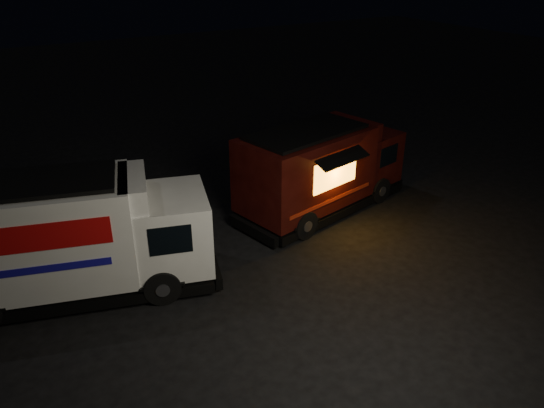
{
  "coord_description": "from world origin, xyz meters",
  "views": [
    {
      "loc": [
        -6.56,
        -9.27,
        7.66
      ],
      "look_at": [
        0.17,
        2.0,
        1.21
      ],
      "focal_mm": 35.0,
      "sensor_mm": 36.0,
      "label": 1
    }
  ],
  "objects": [
    {
      "name": "red_truck",
      "position": [
        2.66,
        3.06,
        1.4
      ],
      "size": [
        6.33,
        3.4,
        2.79
      ],
      "primitive_type": null,
      "rotation": [
        0.0,
        0.0,
        0.21
      ],
      "color": "#3E0E0B",
      "rests_on": "ground"
    },
    {
      "name": "white_truck",
      "position": [
        -5.02,
        2.38,
        1.5
      ],
      "size": [
        6.99,
        4.05,
        3.0
      ],
      "primitive_type": null,
      "rotation": [
        0.0,
        0.0,
        -0.29
      ],
      "color": "white",
      "rests_on": "ground"
    },
    {
      "name": "ground",
      "position": [
        0.0,
        0.0,
        0.0
      ],
      "size": [
        80.0,
        80.0,
        0.0
      ],
      "primitive_type": "plane",
      "color": "black",
      "rests_on": "ground"
    }
  ]
}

